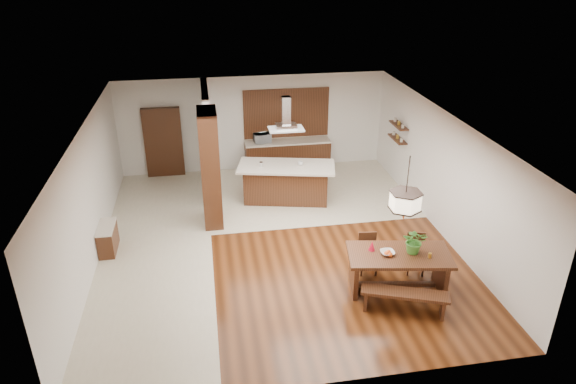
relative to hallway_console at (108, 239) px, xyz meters
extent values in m
plane|color=#3D1C0B|center=(3.81, -0.20, -0.32)|extent=(9.00, 9.00, 0.00)
cube|color=white|center=(3.81, -0.20, 2.58)|extent=(8.00, 9.00, 0.04)
cube|color=silver|center=(3.81, 4.30, 1.14)|extent=(8.00, 0.04, 2.90)
cube|color=silver|center=(3.81, -4.70, 1.14)|extent=(8.00, 0.04, 2.90)
cube|color=silver|center=(-0.19, -0.20, 1.14)|extent=(0.04, 9.00, 2.90)
cube|color=silver|center=(7.81, -0.20, 1.14)|extent=(0.04, 9.00, 2.90)
cube|color=beige|center=(1.06, -0.20, -0.31)|extent=(2.50, 9.00, 0.01)
cube|color=beige|center=(5.06, 2.30, -0.31)|extent=(5.50, 4.00, 0.01)
cube|color=#431E10|center=(3.81, -0.20, 2.57)|extent=(8.00, 9.00, 0.02)
cube|color=black|center=(2.41, 1.00, 1.14)|extent=(0.45, 1.00, 2.90)
cube|color=silver|center=(2.41, 3.10, 1.14)|extent=(0.18, 2.40, 2.90)
cube|color=black|center=(0.00, 0.00, 0.00)|extent=(0.37, 0.88, 0.63)
cube|color=black|center=(1.11, 4.20, 0.74)|extent=(1.10, 0.20, 2.10)
cube|color=black|center=(4.81, 4.00, 0.13)|extent=(2.60, 0.60, 0.90)
cube|color=beige|center=(4.81, 4.00, 0.61)|extent=(2.60, 0.62, 0.05)
cube|color=olive|center=(4.81, 4.26, 1.44)|extent=(2.60, 0.08, 1.50)
cube|color=black|center=(7.68, 2.40, 1.08)|extent=(0.26, 0.90, 0.04)
cube|color=black|center=(7.68, 2.40, 1.49)|extent=(0.26, 0.90, 0.04)
cube|color=black|center=(5.94, -2.49, 0.49)|extent=(2.15, 1.33, 0.07)
cube|color=black|center=(5.08, -2.34, 0.07)|extent=(0.22, 0.81, 0.77)
cube|color=black|center=(6.80, -2.64, 0.07)|extent=(0.22, 0.81, 0.77)
imported|color=#3C7B29|center=(6.23, -2.50, 0.78)|extent=(0.59, 0.56, 0.52)
imported|color=beige|center=(5.70, -2.47, 0.56)|extent=(0.28, 0.28, 0.07)
cone|color=#B00C24|center=(5.44, -2.28, 0.62)|extent=(0.17, 0.17, 0.20)
cylinder|color=gold|center=(6.47, -2.72, 0.57)|extent=(0.08, 0.08, 0.10)
cube|color=black|center=(4.41, 1.88, 0.18)|extent=(2.35, 1.31, 1.00)
cube|color=beige|center=(4.41, 1.82, 0.71)|extent=(2.74, 1.66, 0.06)
imported|color=silver|center=(4.79, 1.78, 0.79)|extent=(0.16, 0.16, 0.11)
imported|color=silver|center=(4.04, 4.00, 0.77)|extent=(0.55, 0.42, 0.27)
camera|label=1|loc=(2.35, -10.57, 5.95)|focal=32.00mm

